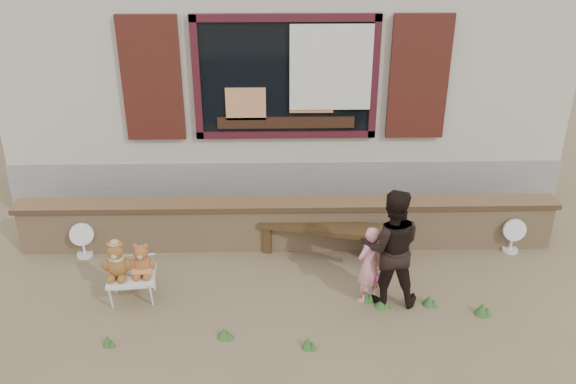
{
  "coord_description": "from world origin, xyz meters",
  "views": [
    {
      "loc": [
        -0.14,
        -6.1,
        4.24
      ],
      "look_at": [
        0.0,
        0.6,
        1.0
      ],
      "focal_mm": 38.0,
      "sensor_mm": 36.0,
      "label": 1
    }
  ],
  "objects_px": {
    "teddy_bear_left": "(117,259)",
    "teddy_bear_right": "(142,259)",
    "bench": "(325,233)",
    "adult": "(391,248)",
    "child": "(369,265)",
    "folding_chair": "(132,277)"
  },
  "relations": [
    {
      "from": "teddy_bear_right",
      "to": "adult",
      "type": "relative_size",
      "value": 0.29
    },
    {
      "from": "bench",
      "to": "teddy_bear_left",
      "type": "xyz_separation_m",
      "value": [
        -2.45,
        -0.95,
        0.24
      ]
    },
    {
      "from": "bench",
      "to": "adult",
      "type": "height_order",
      "value": "adult"
    },
    {
      "from": "teddy_bear_left",
      "to": "adult",
      "type": "xyz_separation_m",
      "value": [
        3.1,
        -0.08,
        0.15
      ]
    },
    {
      "from": "folding_chair",
      "to": "child",
      "type": "relative_size",
      "value": 0.6
    },
    {
      "from": "bench",
      "to": "teddy_bear_right",
      "type": "bearing_deg",
      "value": -142.87
    },
    {
      "from": "bench",
      "to": "folding_chair",
      "type": "relative_size",
      "value": 3.02
    },
    {
      "from": "bench",
      "to": "teddy_bear_right",
      "type": "relative_size",
      "value": 4.24
    },
    {
      "from": "teddy_bear_left",
      "to": "adult",
      "type": "height_order",
      "value": "adult"
    },
    {
      "from": "teddy_bear_right",
      "to": "adult",
      "type": "distance_m",
      "value": 2.83
    },
    {
      "from": "child",
      "to": "adult",
      "type": "height_order",
      "value": "adult"
    },
    {
      "from": "folding_chair",
      "to": "child",
      "type": "xyz_separation_m",
      "value": [
        2.72,
        -0.08,
        0.18
      ]
    },
    {
      "from": "teddy_bear_right",
      "to": "child",
      "type": "xyz_separation_m",
      "value": [
        2.58,
        -0.1,
        -0.05
      ]
    },
    {
      "from": "teddy_bear_right",
      "to": "bench",
      "type": "bearing_deg",
      "value": 16.92
    },
    {
      "from": "teddy_bear_right",
      "to": "child",
      "type": "bearing_deg",
      "value": -8.25
    },
    {
      "from": "bench",
      "to": "folding_chair",
      "type": "height_order",
      "value": "bench"
    },
    {
      "from": "folding_chair",
      "to": "child",
      "type": "distance_m",
      "value": 2.73
    },
    {
      "from": "bench",
      "to": "teddy_bear_left",
      "type": "height_order",
      "value": "teddy_bear_left"
    },
    {
      "from": "teddy_bear_left",
      "to": "child",
      "type": "bearing_deg",
      "value": -7.45
    },
    {
      "from": "teddy_bear_left",
      "to": "child",
      "type": "distance_m",
      "value": 2.86
    },
    {
      "from": "teddy_bear_left",
      "to": "teddy_bear_right",
      "type": "bearing_deg",
      "value": -0.0
    },
    {
      "from": "teddy_bear_left",
      "to": "teddy_bear_right",
      "type": "distance_m",
      "value": 0.28
    }
  ]
}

